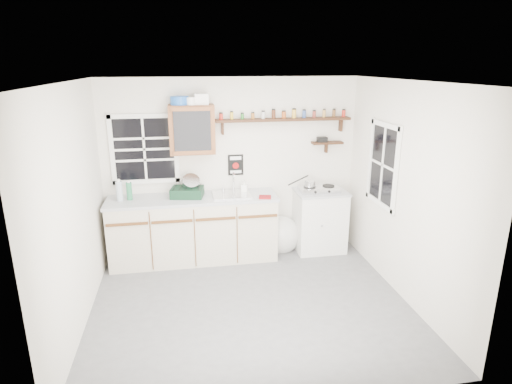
{
  "coord_description": "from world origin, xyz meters",
  "views": [
    {
      "loc": [
        -0.7,
        -4.32,
        2.68
      ],
      "look_at": [
        0.16,
        0.55,
        1.18
      ],
      "focal_mm": 30.0,
      "sensor_mm": 36.0,
      "label": 1
    }
  ],
  "objects_px": {
    "upper_cabinet": "(192,129)",
    "spice_shelf": "(284,119)",
    "right_cabinet": "(319,220)",
    "dish_rack": "(188,189)",
    "hotplate": "(319,189)",
    "main_cabinet": "(194,229)"
  },
  "relations": [
    {
      "from": "main_cabinet",
      "to": "dish_rack",
      "type": "xyz_separation_m",
      "value": [
        -0.05,
        0.04,
        0.56
      ]
    },
    {
      "from": "right_cabinet",
      "to": "hotplate",
      "type": "distance_m",
      "value": 0.49
    },
    {
      "from": "main_cabinet",
      "to": "right_cabinet",
      "type": "bearing_deg",
      "value": 0.79
    },
    {
      "from": "upper_cabinet",
      "to": "main_cabinet",
      "type": "bearing_deg",
      "value": -103.68
    },
    {
      "from": "main_cabinet",
      "to": "hotplate",
      "type": "bearing_deg",
      "value": 0.17
    },
    {
      "from": "upper_cabinet",
      "to": "dish_rack",
      "type": "bearing_deg",
      "value": -129.92
    },
    {
      "from": "main_cabinet",
      "to": "dish_rack",
      "type": "distance_m",
      "value": 0.57
    },
    {
      "from": "upper_cabinet",
      "to": "hotplate",
      "type": "height_order",
      "value": "upper_cabinet"
    },
    {
      "from": "spice_shelf",
      "to": "upper_cabinet",
      "type": "bearing_deg",
      "value": -176.91
    },
    {
      "from": "main_cabinet",
      "to": "hotplate",
      "type": "height_order",
      "value": "hotplate"
    },
    {
      "from": "main_cabinet",
      "to": "dish_rack",
      "type": "relative_size",
      "value": 4.82
    },
    {
      "from": "hotplate",
      "to": "main_cabinet",
      "type": "bearing_deg",
      "value": -179.14
    },
    {
      "from": "main_cabinet",
      "to": "upper_cabinet",
      "type": "height_order",
      "value": "upper_cabinet"
    },
    {
      "from": "spice_shelf",
      "to": "hotplate",
      "type": "relative_size",
      "value": 3.38
    },
    {
      "from": "right_cabinet",
      "to": "spice_shelf",
      "type": "xyz_separation_m",
      "value": [
        -0.52,
        0.19,
        1.47
      ]
    },
    {
      "from": "upper_cabinet",
      "to": "dish_rack",
      "type": "xyz_separation_m",
      "value": [
        -0.09,
        -0.1,
        -0.8
      ]
    },
    {
      "from": "main_cabinet",
      "to": "upper_cabinet",
      "type": "distance_m",
      "value": 1.37
    },
    {
      "from": "right_cabinet",
      "to": "dish_rack",
      "type": "bearing_deg",
      "value": 179.53
    },
    {
      "from": "hotplate",
      "to": "upper_cabinet",
      "type": "bearing_deg",
      "value": 176.2
    },
    {
      "from": "upper_cabinet",
      "to": "spice_shelf",
      "type": "height_order",
      "value": "upper_cabinet"
    },
    {
      "from": "right_cabinet",
      "to": "dish_rack",
      "type": "distance_m",
      "value": 1.97
    },
    {
      "from": "spice_shelf",
      "to": "dish_rack",
      "type": "height_order",
      "value": "spice_shelf"
    }
  ]
}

